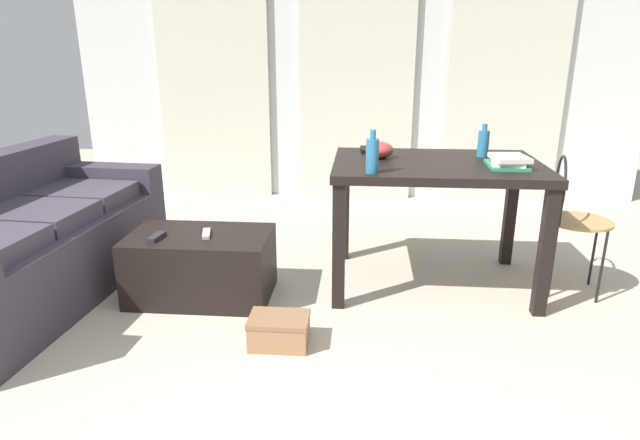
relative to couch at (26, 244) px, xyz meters
The scene contains 15 objects.
ground_plane 1.92m from the couch, ahead, with size 8.95×8.95×0.00m, color #B2A893.
wall_back 3.28m from the couch, 53.04° to the left, with size 5.38×0.10×2.63m, color silver.
curtains 3.18m from the couch, 52.08° to the left, with size 3.83×0.03×2.39m.
couch is the anchor object (origin of this frame).
coffee_table 1.03m from the couch, ahead, with size 0.82×0.50×0.39m.
craft_table 2.46m from the couch, ahead, with size 1.22×0.86×0.78m.
wire_chair 3.21m from the couch, ahead, with size 0.38×0.40×0.84m.
bottle_near 2.81m from the couch, 11.92° to the left, with size 0.07×0.07×0.20m.
bottle_far 2.09m from the couch, ahead, with size 0.07×0.07×0.23m.
bowl 2.17m from the couch, 12.87° to the left, with size 0.17×0.17×0.10m, color #9E3833.
book_stack 2.84m from the couch, ahead, with size 0.22×0.27×0.07m.
tv_remote_on_table 2.14m from the couch, 19.31° to the left, with size 0.05×0.18×0.02m, color black.
tv_remote_primary 0.81m from the couch, ahead, with size 0.05×0.15×0.02m, color #232326.
tv_remote_secondary 1.07m from the couch, ahead, with size 0.04×0.16×0.02m, color #B7B7B2.
shoebox 1.64m from the couch, 15.52° to the right, with size 0.30×0.21×0.15m.
Camera 1 is at (0.09, -1.56, 1.43)m, focal length 30.07 mm.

